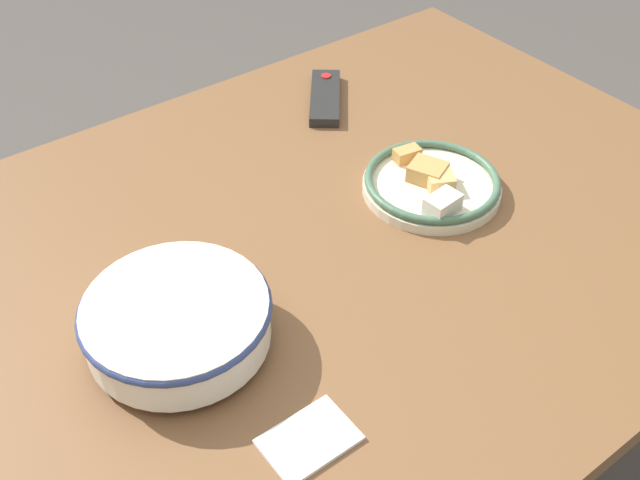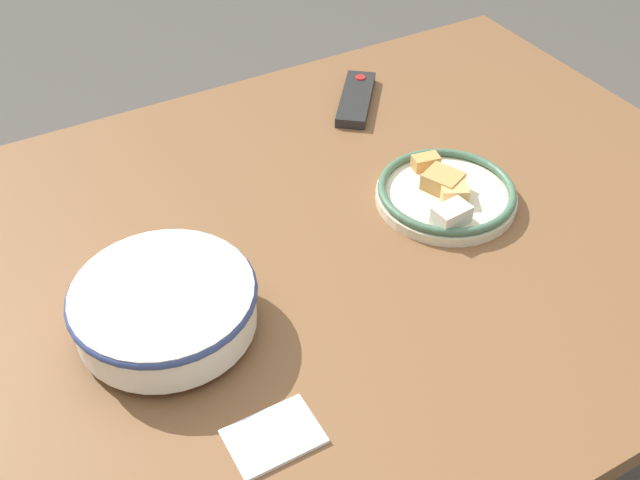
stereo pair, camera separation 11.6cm
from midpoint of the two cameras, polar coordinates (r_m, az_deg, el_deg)
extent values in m
cube|color=brown|center=(1.22, -4.03, -1.45)|extent=(1.59, 1.07, 0.04)
cylinder|color=brown|center=(2.09, 5.87, 6.16)|extent=(0.06, 0.06, 0.71)
cylinder|color=silver|center=(1.09, -13.60, -7.59)|extent=(0.11, 0.11, 0.01)
cylinder|color=silver|center=(1.06, -13.94, -6.15)|extent=(0.25, 0.25, 0.07)
cylinder|color=#B75B23|center=(1.06, -13.90, -6.33)|extent=(0.23, 0.23, 0.06)
torus|color=navy|center=(1.04, -14.16, -5.24)|extent=(0.26, 0.26, 0.01)
cylinder|color=beige|center=(1.32, 6.01, 3.92)|extent=(0.24, 0.24, 0.02)
torus|color=#42664C|center=(1.31, 6.06, 4.48)|extent=(0.24, 0.24, 0.01)
cube|color=tan|center=(1.30, 6.57, 4.49)|extent=(0.06, 0.07, 0.03)
cube|color=tan|center=(1.36, 4.22, 6.43)|extent=(0.05, 0.04, 0.02)
cube|color=tan|center=(1.31, 5.62, 5.15)|extent=(0.07, 0.08, 0.03)
cube|color=silver|center=(1.24, 6.70, 2.59)|extent=(0.06, 0.04, 0.03)
cube|color=black|center=(1.56, -1.76, 10.72)|extent=(0.17, 0.19, 0.02)
cylinder|color=red|center=(1.61, -1.65, 12.32)|extent=(0.02, 0.02, 0.00)
cube|color=white|center=(0.97, -4.39, -15.13)|extent=(0.12, 0.08, 0.01)
camera|label=1|loc=(0.06, -92.87, -2.54)|focal=42.00mm
camera|label=2|loc=(0.06, 87.13, 2.54)|focal=42.00mm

